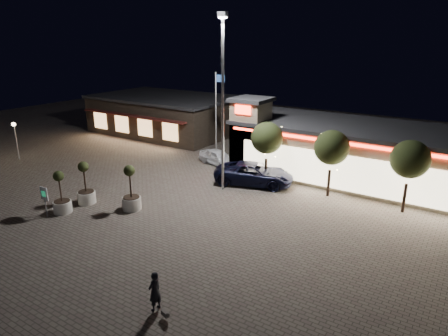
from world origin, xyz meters
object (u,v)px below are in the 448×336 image
Objects in this scene: white_sedan at (218,157)px; pedestrian at (155,291)px; valet_sign at (44,196)px; planter_mid at (62,200)px; pickup_truck at (254,174)px; planter_left at (86,190)px.

pedestrian is at bearing -138.90° from white_sedan.
white_sedan is 19.96m from pedestrian.
white_sedan is 1.98× the size of valet_sign.
pedestrian is (8.91, -17.86, 0.20)m from white_sedan.
valet_sign is at bearing -103.16° from planter_mid.
pedestrian is (3.87, -15.30, 0.05)m from pickup_truck.
pedestrian is 12.27m from planter_mid.
valet_sign is (-7.99, -12.35, 0.57)m from pickup_truck.
planter_left is (-7.74, -9.48, 0.08)m from pickup_truck.
planter_mid is (-7.76, -11.36, 0.04)m from pickup_truck.
planter_left reaches higher than white_sedan.
pedestrian reaches higher than pickup_truck.
planter_left is 1.47× the size of valet_sign.
planter_left reaches higher than planter_mid.
planter_mid reaches higher than pedestrian.
pickup_truck is 2.98× the size of valet_sign.
planter_left is 2.92m from valet_sign.
planter_mid is at bearing 76.84° from valet_sign.
valet_sign reaches higher than pickup_truck.
pickup_truck reaches higher than white_sedan.
planter_left is 1.04× the size of planter_mid.
planter_left is (-2.69, -12.05, 0.23)m from white_sedan.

